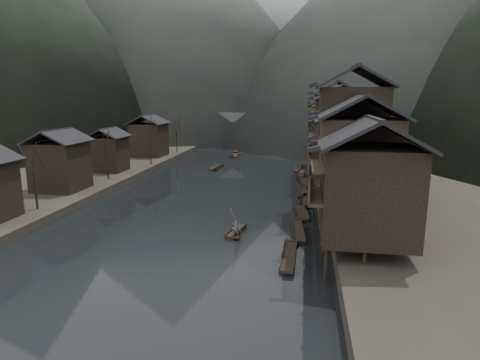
# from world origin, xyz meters

# --- Properties ---
(water) EXTENTS (300.00, 300.00, 0.00)m
(water) POSITION_xyz_m (0.00, 0.00, 0.00)
(water) COLOR black
(water) RESTS_ON ground
(right_bank) EXTENTS (40.00, 200.00, 1.80)m
(right_bank) POSITION_xyz_m (35.00, 40.00, 0.90)
(right_bank) COLOR #2D2823
(right_bank) RESTS_ON ground
(left_bank) EXTENTS (40.00, 200.00, 1.20)m
(left_bank) POSITION_xyz_m (-35.00, 40.00, 0.60)
(left_bank) COLOR #2D2823
(left_bank) RESTS_ON ground
(stilt_houses) EXTENTS (9.00, 67.60, 16.91)m
(stilt_houses) POSITION_xyz_m (17.28, 19.54, 9.08)
(stilt_houses) COLOR black
(stilt_houses) RESTS_ON ground
(left_houses) EXTENTS (8.10, 53.20, 8.73)m
(left_houses) POSITION_xyz_m (-20.50, 20.12, 5.66)
(left_houses) COLOR black
(left_houses) RESTS_ON left_bank
(bare_trees) EXTENTS (3.91, 61.65, 7.82)m
(bare_trees) POSITION_xyz_m (-17.00, 15.70, 6.48)
(bare_trees) COLOR black
(bare_trees) RESTS_ON left_bank
(moored_sampans) EXTENTS (2.97, 50.47, 0.47)m
(moored_sampans) POSITION_xyz_m (11.96, 15.14, 0.20)
(moored_sampans) COLOR black
(moored_sampans) RESTS_ON water
(midriver_boats) EXTENTS (7.79, 44.18, 0.45)m
(midriver_boats) POSITION_xyz_m (-2.64, 54.06, 0.20)
(midriver_boats) COLOR black
(midriver_boats) RESTS_ON water
(stone_bridge) EXTENTS (40.00, 6.00, 9.00)m
(stone_bridge) POSITION_xyz_m (-0.00, 72.00, 5.11)
(stone_bridge) COLOR #4C4C4F
(stone_bridge) RESTS_ON ground
(hills) EXTENTS (320.00, 380.00, 111.87)m
(hills) POSITION_xyz_m (4.25, 167.81, 51.11)
(hills) COLOR black
(hills) RESTS_ON ground
(hero_sampan) EXTENTS (1.64, 4.54, 0.43)m
(hero_sampan) POSITION_xyz_m (5.74, -1.06, 0.20)
(hero_sampan) COLOR black
(hero_sampan) RESTS_ON water
(cargo_heap) EXTENTS (0.99, 1.29, 0.59)m
(cargo_heap) POSITION_xyz_m (5.70, -0.86, 0.72)
(cargo_heap) COLOR black
(cargo_heap) RESTS_ON hero_sampan
(boatman) EXTENTS (0.67, 0.53, 1.60)m
(boatman) POSITION_xyz_m (6.02, -2.60, 1.23)
(boatman) COLOR #4E4E50
(boatman) RESTS_ON hero_sampan
(bamboo_pole) EXTENTS (1.33, 1.83, 4.02)m
(bamboo_pole) POSITION_xyz_m (6.22, -2.60, 4.04)
(bamboo_pole) COLOR #8C7A51
(bamboo_pole) RESTS_ON boatman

